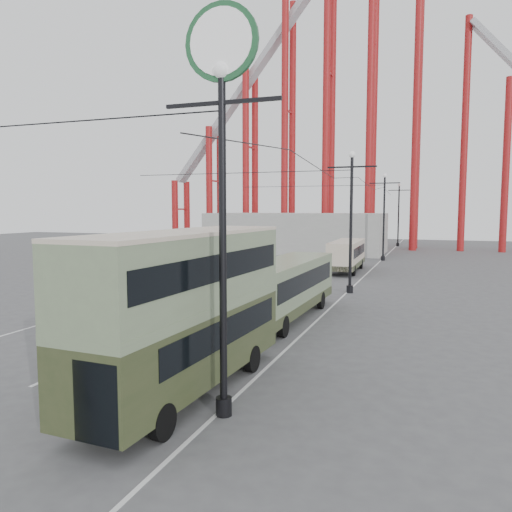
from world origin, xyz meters
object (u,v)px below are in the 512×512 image
at_px(single_decker_green, 285,286).
at_px(lamp_post_near, 222,120).
at_px(single_decker_cream, 347,254).
at_px(pedestrian, 236,318).
at_px(double_decker_bus, 186,303).

bearing_deg(single_decker_green, lamp_post_near, -79.66).
distance_m(single_decker_cream, pedestrian, 24.83).
xyz_separation_m(lamp_post_near, single_decker_cream, (-2.13, 32.38, -6.32)).
bearing_deg(lamp_post_near, pedestrian, 109.61).
bearing_deg(single_decker_cream, pedestrian, -92.74).
relative_size(double_decker_bus, single_decker_cream, 1.05).
relative_size(single_decker_green, pedestrian, 5.78).
bearing_deg(lamp_post_near, double_decker_bus, 146.30).
height_order(lamp_post_near, pedestrian, lamp_post_near).
height_order(single_decker_green, pedestrian, single_decker_green).
xyz_separation_m(double_decker_bus, single_decker_cream, (-0.43, 31.25, -1.22)).
bearing_deg(single_decker_cream, double_decker_bus, -90.65).
relative_size(lamp_post_near, double_decker_bus, 1.16).
distance_m(lamp_post_near, pedestrian, 10.61).
relative_size(double_decker_bus, pedestrian, 5.07).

